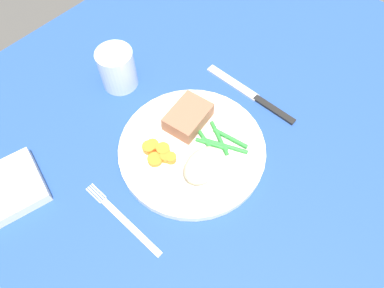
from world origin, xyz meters
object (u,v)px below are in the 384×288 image
napkin (9,188)px  meat_portion (188,117)px  dinner_plate (192,149)px  water_glass (118,71)px  knife (252,95)px  fork (123,219)px

napkin → meat_portion: bearing=-24.3°
dinner_plate → meat_portion: meat_portion is taller
meat_portion → water_glass: size_ratio=1.00×
knife → fork: bearing=176.5°
knife → dinner_plate: bearing=175.6°
water_glass → napkin: (-27.70, -4.10, -2.37)cm
knife → water_glass: size_ratio=2.56×
napkin → dinner_plate: bearing=-33.8°
fork → napkin: (-8.98, 17.30, 0.88)cm
dinner_plate → napkin: napkin is taller
dinner_plate → napkin: 30.63cm
fork → knife: (33.54, -0.03, -0.00)cm
water_glass → fork: bearing=-131.2°
fork → dinner_plate: bearing=2.3°
dinner_plate → meat_portion: (3.43, 4.01, 2.33)cm
meat_portion → fork: 20.56cm
dinner_plate → knife: 17.09cm
fork → water_glass: size_ratio=2.07×
dinner_plate → water_glass: 21.43cm
dinner_plate → water_glass: water_glass is taller
knife → napkin: size_ratio=1.96×
meat_portion → napkin: bearing=155.7°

